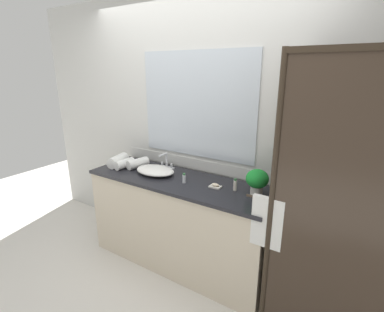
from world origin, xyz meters
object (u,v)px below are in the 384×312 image
object	(u,v)px
potted_plant	(257,180)
soap_dish	(215,186)
amenity_bottle_lotion	(235,185)
faucet	(166,163)
rolled_towel_near_edge	(118,161)
rolled_towel_middle	(125,164)
amenity_bottle_shampoo	(184,178)
rolled_towel_far_edge	(138,163)
sink_basin	(155,170)

from	to	relation	value
potted_plant	soap_dish	xyz separation A→B (m)	(-0.35, -0.06, -0.11)
amenity_bottle_lotion	faucet	bearing A→B (deg)	171.15
rolled_towel_near_edge	rolled_towel_middle	xyz separation A→B (m)	(0.11, -0.02, -0.01)
amenity_bottle_lotion	rolled_towel_near_edge	size ratio (longest dim) A/B	0.41
amenity_bottle_lotion	amenity_bottle_shampoo	size ratio (longest dim) A/B	1.16
potted_plant	rolled_towel_near_edge	xyz separation A→B (m)	(-1.49, -0.10, -0.07)
rolled_towel_middle	rolled_towel_far_edge	world-z (taller)	rolled_towel_far_edge
rolled_towel_near_edge	rolled_towel_far_edge	size ratio (longest dim) A/B	1.11
sink_basin	soap_dish	xyz separation A→B (m)	(0.65, 0.02, -0.02)
sink_basin	amenity_bottle_lotion	bearing A→B (deg)	3.58
sink_basin	faucet	distance (m)	0.18
soap_dish	amenity_bottle_shampoo	xyz separation A→B (m)	(-0.29, -0.06, 0.03)
amenity_bottle_lotion	rolled_towel_middle	xyz separation A→B (m)	(-1.20, -0.09, -0.00)
faucet	rolled_towel_near_edge	size ratio (longest dim) A/B	0.67
soap_dish	rolled_towel_middle	distance (m)	1.03
rolled_towel_middle	rolled_towel_far_edge	bearing A→B (deg)	35.86
faucet	amenity_bottle_shampoo	size ratio (longest dim) A/B	1.89
amenity_bottle_shampoo	rolled_towel_far_edge	xyz separation A→B (m)	(-0.63, 0.08, 0.01)
sink_basin	amenity_bottle_lotion	distance (m)	0.83
faucet	amenity_bottle_shampoo	distance (m)	0.43
rolled_towel_middle	rolled_towel_near_edge	bearing A→B (deg)	171.09
sink_basin	potted_plant	bearing A→B (deg)	4.34
faucet	amenity_bottle_shampoo	world-z (taller)	faucet
sink_basin	soap_dish	distance (m)	0.65
faucet	rolled_towel_middle	xyz separation A→B (m)	(-0.37, -0.22, -0.01)
potted_plant	rolled_towel_near_edge	bearing A→B (deg)	-176.32
amenity_bottle_lotion	rolled_towel_middle	world-z (taller)	amenity_bottle_lotion
amenity_bottle_shampoo	sink_basin	bearing A→B (deg)	173.88
soap_dish	rolled_towel_far_edge	world-z (taller)	rolled_towel_far_edge
sink_basin	rolled_towel_far_edge	size ratio (longest dim) A/B	1.79
rolled_towel_near_edge	rolled_towel_middle	bearing A→B (deg)	-8.91
amenity_bottle_lotion	potted_plant	bearing A→B (deg)	7.81
amenity_bottle_shampoo	rolled_towel_middle	bearing A→B (deg)	179.78
soap_dish	amenity_bottle_shampoo	size ratio (longest dim) A/B	1.11
potted_plant	amenity_bottle_lotion	size ratio (longest dim) A/B	2.03
sink_basin	rolled_towel_far_edge	bearing A→B (deg)	170.80
potted_plant	rolled_towel_far_edge	world-z (taller)	potted_plant
potted_plant	rolled_towel_near_edge	size ratio (longest dim) A/B	0.84
rolled_towel_middle	potted_plant	bearing A→B (deg)	4.69
amenity_bottle_shampoo	rolled_towel_middle	xyz separation A→B (m)	(-0.74, 0.00, 0.00)
soap_dish	rolled_towel_far_edge	bearing A→B (deg)	178.49
faucet	rolled_towel_near_edge	distance (m)	0.52
soap_dish	rolled_towel_near_edge	bearing A→B (deg)	-178.09
amenity_bottle_lotion	sink_basin	bearing A→B (deg)	-176.42
faucet	potted_plant	distance (m)	1.01
amenity_bottle_lotion	amenity_bottle_shampoo	distance (m)	0.46
amenity_bottle_shampoo	faucet	bearing A→B (deg)	149.27
sink_basin	rolled_towel_near_edge	size ratio (longest dim) A/B	1.61
potted_plant	rolled_towel_middle	size ratio (longest dim) A/B	0.99
faucet	rolled_towel_near_edge	bearing A→B (deg)	-157.61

